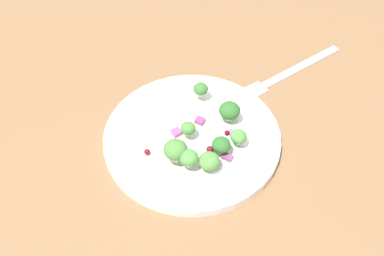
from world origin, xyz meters
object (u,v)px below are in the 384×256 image
(broccoli_floret_0, at_px, (176,150))
(broccoli_floret_2, at_px, (231,112))
(fork, at_px, (286,74))
(plate, at_px, (192,137))
(broccoli_floret_1, at_px, (201,89))

(broccoli_floret_0, bearing_deg, broccoli_floret_2, -83.13)
(broccoli_floret_0, relative_size, fork, 0.16)
(broccoli_floret_2, bearing_deg, fork, -76.95)
(plate, relative_size, broccoli_floret_2, 8.15)
(plate, xyz_separation_m, broccoli_floret_2, (-0.01, -0.06, 0.02))
(broccoli_floret_1, height_order, broccoli_floret_2, broccoli_floret_2)
(broccoli_floret_1, xyz_separation_m, broccoli_floret_2, (-0.06, -0.01, -0.00))
(broccoli_floret_0, relative_size, broccoli_floret_2, 1.06)
(broccoli_floret_1, distance_m, fork, 0.15)
(plate, height_order, fork, plate)
(plate, bearing_deg, broccoli_floret_1, -46.73)
(broccoli_floret_2, height_order, fork, broccoli_floret_2)
(broccoli_floret_0, relative_size, broccoli_floret_1, 1.45)
(broccoli_floret_2, xyz_separation_m, fork, (0.03, -0.13, -0.03))
(plate, distance_m, broccoli_floret_1, 0.07)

